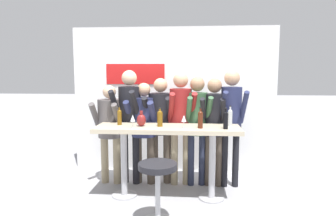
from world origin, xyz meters
TOP-DOWN VIEW (x-y plane):
  - ground_plane at (0.00, 0.00)m, footprint 40.00×40.00m
  - back_wall at (-0.01, 1.27)m, footprint 3.62×0.12m
  - tasting_table at (-0.00, 0.00)m, footprint 2.02×0.59m
  - bar_stool at (-0.05, -0.78)m, footprint 0.47×0.47m
  - person_far_left at (-0.96, 0.49)m, footprint 0.48×0.55m
  - person_left at (-0.64, 0.51)m, footprint 0.47×0.60m
  - person_center_left at (-0.42, 0.53)m, footprint 0.52×0.59m
  - person_center at (-0.16, 0.58)m, footprint 0.49×0.58m
  - person_center_right at (0.16, 0.52)m, footprint 0.47×0.59m
  - person_right at (0.42, 0.51)m, footprint 0.43×0.55m
  - person_far_right at (0.68, 0.50)m, footprint 0.42×0.54m
  - person_rightmost at (0.94, 0.49)m, footprint 0.40×0.55m
  - wine_bottle_0 at (0.87, 0.12)m, footprint 0.06×0.06m
  - wine_bottle_1 at (-0.70, 0.08)m, footprint 0.06×0.06m
  - wine_bottle_2 at (-0.11, 0.00)m, footprint 0.07×0.07m
  - wine_bottle_3 at (0.79, -0.12)m, footprint 0.07×0.07m
  - wine_bottle_4 at (0.45, -0.09)m, footprint 0.07×0.07m
  - wine_glass_0 at (0.23, -0.09)m, footprint 0.07×0.07m
  - wine_glass_1 at (-0.46, -0.13)m, footprint 0.07×0.07m
  - decorative_vase at (-0.37, -0.00)m, footprint 0.13×0.13m

SIDE VIEW (x-z plane):
  - ground_plane at x=0.00m, z-range 0.00..0.00m
  - bar_stool at x=-0.05m, z-range 0.13..0.87m
  - tasting_table at x=0.00m, z-range 0.34..1.37m
  - person_far_left at x=-0.96m, z-range 0.18..1.76m
  - person_center_left at x=-0.42m, z-range 0.18..1.80m
  - person_center at x=-0.16m, z-range 0.20..1.89m
  - person_far_right at x=0.68m, z-range 0.22..1.91m
  - person_right at x=0.42m, z-range 0.22..1.93m
  - person_center_right at x=0.16m, z-range 0.22..2.01m
  - decorative_vase at x=-0.37m, z-range 1.01..1.23m
  - person_left at x=-0.64m, z-range 0.23..2.05m
  - person_rightmost at x=0.94m, z-range 0.24..2.06m
  - wine_bottle_1 at x=-0.70m, z-range 1.02..1.29m
  - wine_bottle_2 at x=-0.11m, z-range 1.02..1.29m
  - wine_glass_0 at x=0.23m, z-range 1.07..1.25m
  - wine_glass_1 at x=-0.46m, z-range 1.07..1.25m
  - wine_bottle_3 at x=0.79m, z-range 1.02..1.31m
  - wine_bottle_4 at x=0.45m, z-range 1.02..1.31m
  - wine_bottle_0 at x=0.87m, z-range 1.02..1.31m
  - back_wall at x=-0.01m, z-range 0.00..2.58m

